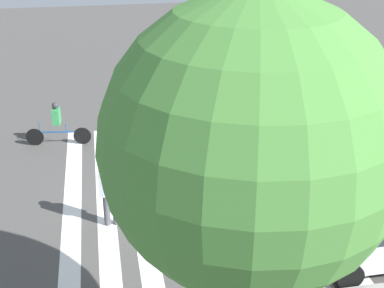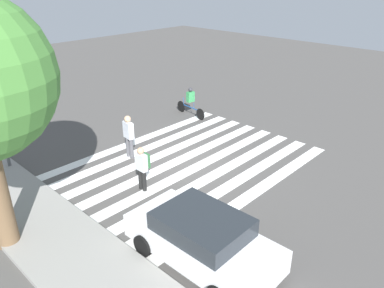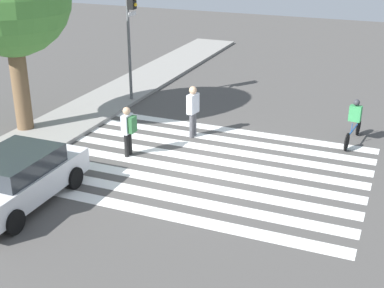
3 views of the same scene
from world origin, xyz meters
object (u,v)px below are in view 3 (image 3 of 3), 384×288
(car_parked_dark_suv, at_px, (16,178))
(pedestrian_adult_blue_shirt, at_px, (128,128))
(pedestrian_adult_tall_backpack, at_px, (193,108))
(traffic_light, at_px, (131,21))
(cyclist_near_curb, at_px, (355,119))

(car_parked_dark_suv, bearing_deg, pedestrian_adult_blue_shirt, -18.28)
(pedestrian_adult_tall_backpack, relative_size, pedestrian_adult_blue_shirt, 1.11)
(traffic_light, relative_size, car_parked_dark_suv, 1.16)
(traffic_light, relative_size, pedestrian_adult_tall_backpack, 2.66)
(traffic_light, bearing_deg, pedestrian_adult_tall_backpack, -124.91)
(traffic_light, xyz_separation_m, pedestrian_adult_tall_backpack, (-2.67, -3.83, -2.42))
(cyclist_near_curb, distance_m, car_parked_dark_suv, 11.26)
(traffic_light, xyz_separation_m, car_parked_dark_suv, (-9.07, -1.28, -2.72))
(pedestrian_adult_tall_backpack, distance_m, car_parked_dark_suv, 6.89)
(pedestrian_adult_tall_backpack, height_order, cyclist_near_curb, pedestrian_adult_tall_backpack)
(pedestrian_adult_tall_backpack, bearing_deg, car_parked_dark_suv, 166.88)
(pedestrian_adult_blue_shirt, height_order, cyclist_near_curb, pedestrian_adult_blue_shirt)
(pedestrian_adult_tall_backpack, height_order, pedestrian_adult_blue_shirt, pedestrian_adult_tall_backpack)
(pedestrian_adult_tall_backpack, distance_m, cyclist_near_curb, 5.62)
(pedestrian_adult_blue_shirt, bearing_deg, cyclist_near_curb, -58.57)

